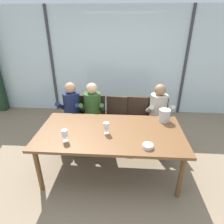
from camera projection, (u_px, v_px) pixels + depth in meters
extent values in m
plane|color=#847056|center=(114.00, 137.00, 4.05)|extent=(14.00, 14.00, 0.00)
cube|color=silver|center=(117.00, 63.00, 4.69)|extent=(7.37, 0.03, 2.60)
cube|color=#38383D|center=(52.00, 62.00, 4.77)|extent=(0.06, 0.06, 2.60)
cube|color=#38383D|center=(185.00, 64.00, 4.58)|extent=(0.06, 0.06, 2.60)
cube|color=#568942|center=(121.00, 52.00, 8.31)|extent=(13.37, 2.40, 2.00)
cube|color=brown|center=(110.00, 132.00, 2.83)|extent=(2.17, 1.11, 0.04)
cylinder|color=brown|center=(39.00, 170.00, 2.64)|extent=(0.07, 0.07, 0.72)
cylinder|color=brown|center=(181.00, 177.00, 2.53)|extent=(0.07, 0.07, 0.72)
cylinder|color=brown|center=(59.00, 135.00, 3.46)|extent=(0.07, 0.07, 0.72)
cylinder|color=brown|center=(167.00, 139.00, 3.34)|extent=(0.07, 0.07, 0.72)
cube|color=#332319|center=(73.00, 118.00, 3.81)|extent=(0.46, 0.46, 0.03)
cube|color=#332319|center=(74.00, 104.00, 3.89)|extent=(0.42, 0.05, 0.42)
cylinder|color=#332319|center=(62.00, 133.00, 3.76)|extent=(0.04, 0.04, 0.45)
cylinder|color=#332319|center=(80.00, 134.00, 3.72)|extent=(0.04, 0.04, 0.45)
cylinder|color=#332319|center=(68.00, 124.00, 4.10)|extent=(0.04, 0.04, 0.45)
cylinder|color=#332319|center=(85.00, 125.00, 4.06)|extent=(0.04, 0.04, 0.45)
cube|color=#332319|center=(94.00, 119.00, 3.78)|extent=(0.45, 0.45, 0.03)
cube|color=#332319|center=(95.00, 105.00, 3.87)|extent=(0.42, 0.04, 0.42)
cylinder|color=#332319|center=(84.00, 134.00, 3.73)|extent=(0.04, 0.04, 0.45)
cylinder|color=#332319|center=(103.00, 135.00, 3.71)|extent=(0.04, 0.04, 0.45)
cylinder|color=#332319|center=(87.00, 125.00, 4.07)|extent=(0.04, 0.04, 0.45)
cylinder|color=#332319|center=(105.00, 125.00, 4.05)|extent=(0.04, 0.04, 0.45)
cube|color=#332319|center=(115.00, 120.00, 3.73)|extent=(0.49, 0.49, 0.03)
cube|color=#332319|center=(117.00, 106.00, 3.81)|extent=(0.42, 0.09, 0.42)
cylinder|color=#332319|center=(104.00, 135.00, 3.70)|extent=(0.04, 0.04, 0.45)
cylinder|color=#332319|center=(123.00, 137.00, 3.63)|extent=(0.04, 0.04, 0.45)
cylinder|color=#332319|center=(108.00, 125.00, 4.03)|extent=(0.04, 0.04, 0.45)
cylinder|color=#332319|center=(125.00, 127.00, 3.97)|extent=(0.04, 0.04, 0.45)
cube|color=#332319|center=(136.00, 121.00, 3.70)|extent=(0.47, 0.47, 0.03)
cube|color=#332319|center=(137.00, 107.00, 3.79)|extent=(0.42, 0.06, 0.42)
cylinder|color=#332319|center=(125.00, 136.00, 3.66)|extent=(0.04, 0.04, 0.45)
cylinder|color=#332319|center=(145.00, 137.00, 3.62)|extent=(0.04, 0.04, 0.45)
cylinder|color=#332319|center=(127.00, 126.00, 4.00)|extent=(0.04, 0.04, 0.45)
cylinder|color=#332319|center=(145.00, 127.00, 3.96)|extent=(0.04, 0.04, 0.45)
cube|color=#332319|center=(156.00, 122.00, 3.68)|extent=(0.49, 0.49, 0.03)
cube|color=#332319|center=(157.00, 107.00, 3.76)|extent=(0.42, 0.09, 0.42)
cylinder|color=#332319|center=(145.00, 136.00, 3.65)|extent=(0.04, 0.04, 0.45)
cylinder|color=#332319|center=(165.00, 138.00, 3.58)|extent=(0.04, 0.04, 0.45)
cylinder|color=#332319|center=(145.00, 127.00, 3.99)|extent=(0.04, 0.04, 0.45)
cylinder|color=#332319|center=(164.00, 128.00, 3.92)|extent=(0.04, 0.04, 0.45)
cylinder|color=#192347|center=(72.00, 105.00, 3.68)|extent=(0.34, 0.34, 0.52)
sphere|color=tan|center=(70.00, 88.00, 3.53)|extent=(0.21, 0.21, 0.21)
cube|color=#47423D|center=(65.00, 121.00, 3.63)|extent=(0.15, 0.41, 0.13)
cube|color=#47423D|center=(74.00, 122.00, 3.61)|extent=(0.15, 0.41, 0.13)
cylinder|color=#47423D|center=(63.00, 138.00, 3.56)|extent=(0.10, 0.10, 0.48)
cylinder|color=#47423D|center=(72.00, 139.00, 3.54)|extent=(0.10, 0.10, 0.48)
cylinder|color=#192347|center=(60.00, 106.00, 3.58)|extent=(0.10, 0.33, 0.26)
cylinder|color=#192347|center=(80.00, 107.00, 3.54)|extent=(0.10, 0.33, 0.26)
cylinder|color=#2D5123|center=(93.00, 106.00, 3.66)|extent=(0.35, 0.35, 0.52)
sphere|color=#DBAD89|center=(92.00, 88.00, 3.50)|extent=(0.21, 0.21, 0.21)
cube|color=#47423D|center=(88.00, 122.00, 3.59)|extent=(0.16, 0.41, 0.13)
cube|color=#47423D|center=(97.00, 122.00, 3.59)|extent=(0.16, 0.41, 0.13)
cylinder|color=#47423D|center=(87.00, 140.00, 3.52)|extent=(0.10, 0.10, 0.48)
cylinder|color=#47423D|center=(97.00, 140.00, 3.52)|extent=(0.10, 0.10, 0.48)
cylinder|color=#2D5123|center=(82.00, 107.00, 3.53)|extent=(0.11, 0.33, 0.26)
cylinder|color=#2D5123|center=(102.00, 107.00, 3.54)|extent=(0.11, 0.33, 0.26)
cylinder|color=#B7AD9E|center=(158.00, 108.00, 3.58)|extent=(0.35, 0.35, 0.52)
sphere|color=#936B4C|center=(160.00, 90.00, 3.43)|extent=(0.21, 0.21, 0.21)
cube|color=#47423D|center=(155.00, 125.00, 3.51)|extent=(0.17, 0.41, 0.13)
cube|color=#47423D|center=(164.00, 125.00, 3.52)|extent=(0.17, 0.41, 0.13)
cylinder|color=#47423D|center=(156.00, 142.00, 3.45)|extent=(0.10, 0.10, 0.48)
cylinder|color=#47423D|center=(165.00, 142.00, 3.45)|extent=(0.10, 0.10, 0.48)
cylinder|color=#B7AD9E|center=(150.00, 109.00, 3.46)|extent=(0.11, 0.33, 0.26)
cylinder|color=#B7AD9E|center=(170.00, 109.00, 3.47)|extent=(0.11, 0.33, 0.26)
cylinder|color=#B7B7BC|center=(164.00, 115.00, 3.06)|extent=(0.18, 0.18, 0.20)
torus|color=silver|center=(165.00, 110.00, 3.02)|extent=(0.19, 0.19, 0.01)
cylinder|color=silver|center=(148.00, 146.00, 2.44)|extent=(0.14, 0.14, 0.05)
cylinder|color=silver|center=(66.00, 141.00, 2.59)|extent=(0.07, 0.07, 0.00)
cylinder|color=silver|center=(65.00, 138.00, 2.57)|extent=(0.01, 0.01, 0.07)
cylinder|color=silver|center=(65.00, 133.00, 2.53)|extent=(0.08, 0.08, 0.09)
cylinder|color=#560C1E|center=(65.00, 135.00, 2.54)|extent=(0.07, 0.07, 0.04)
cylinder|color=silver|center=(106.00, 133.00, 2.77)|extent=(0.07, 0.07, 0.00)
cylinder|color=silver|center=(106.00, 131.00, 2.75)|extent=(0.01, 0.01, 0.07)
cylinder|color=silver|center=(106.00, 126.00, 2.71)|extent=(0.08, 0.08, 0.09)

